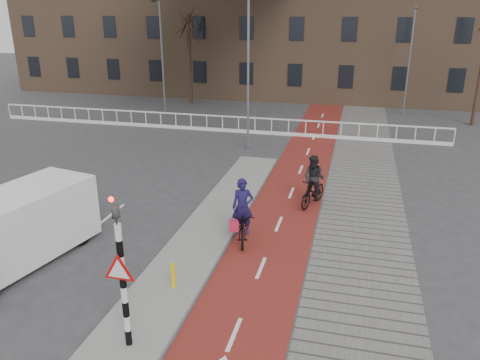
# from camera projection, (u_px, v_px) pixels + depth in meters

# --- Properties ---
(ground) EXTENTS (120.00, 120.00, 0.00)m
(ground) POSITION_uv_depth(u_px,v_px,m) (187.00, 300.00, 11.90)
(ground) COLOR #38383A
(ground) RESTS_ON ground
(bike_lane) EXTENTS (2.50, 60.00, 0.01)m
(bike_lane) POSITION_uv_depth(u_px,v_px,m) (298.00, 177.00, 20.66)
(bike_lane) COLOR maroon
(bike_lane) RESTS_ON ground
(sidewalk) EXTENTS (3.00, 60.00, 0.01)m
(sidewalk) POSITION_uv_depth(u_px,v_px,m) (363.00, 182.00, 20.01)
(sidewalk) COLOR slate
(sidewalk) RESTS_ON ground
(curb_island) EXTENTS (1.80, 16.00, 0.12)m
(curb_island) POSITION_uv_depth(u_px,v_px,m) (209.00, 228.00, 15.68)
(curb_island) COLOR gray
(curb_island) RESTS_ON ground
(traffic_signal) EXTENTS (0.80, 0.80, 3.68)m
(traffic_signal) POSITION_uv_depth(u_px,v_px,m) (121.00, 269.00, 9.51)
(traffic_signal) COLOR black
(traffic_signal) RESTS_ON curb_island
(bollard) EXTENTS (0.12, 0.12, 0.71)m
(bollard) POSITION_uv_depth(u_px,v_px,m) (173.00, 275.00, 12.12)
(bollard) COLOR yellow
(bollard) RESTS_ON curb_island
(cyclist_near) EXTENTS (1.19, 2.11, 2.07)m
(cyclist_near) POSITION_uv_depth(u_px,v_px,m) (243.00, 220.00, 14.75)
(cyclist_near) COLOR black
(cyclist_near) RESTS_ON bike_lane
(cyclist_far) EXTENTS (1.12, 1.87, 1.94)m
(cyclist_far) POSITION_uv_depth(u_px,v_px,m) (313.00, 185.00, 17.36)
(cyclist_far) COLOR black
(cyclist_far) RESTS_ON bike_lane
(van) EXTENTS (2.90, 5.15, 2.09)m
(van) POSITION_uv_depth(u_px,v_px,m) (13.00, 229.00, 13.30)
(van) COLOR white
(van) RESTS_ON ground
(railing) EXTENTS (28.00, 0.10, 0.99)m
(railing) POSITION_uv_depth(u_px,v_px,m) (207.00, 126.00, 28.42)
(railing) COLOR silver
(railing) RESTS_ON ground
(tree_mid) EXTENTS (0.29, 0.29, 6.69)m
(tree_mid) POSITION_uv_depth(u_px,v_px,m) (190.00, 60.00, 35.56)
(tree_mid) COLOR #301D15
(tree_mid) RESTS_ON ground
(streetlight_near) EXTENTS (0.12, 0.12, 7.64)m
(streetlight_near) POSITION_uv_depth(u_px,v_px,m) (248.00, 76.00, 23.34)
(streetlight_near) COLOR slate
(streetlight_near) RESTS_ON ground
(streetlight_left) EXTENTS (0.12, 0.12, 7.59)m
(streetlight_left) POSITION_uv_depth(u_px,v_px,m) (162.00, 59.00, 31.41)
(streetlight_left) COLOR slate
(streetlight_left) RESTS_ON ground
(streetlight_right) EXTENTS (0.12, 0.12, 7.14)m
(streetlight_right) POSITION_uv_depth(u_px,v_px,m) (409.00, 62.00, 31.67)
(streetlight_right) COLOR slate
(streetlight_right) RESTS_ON ground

